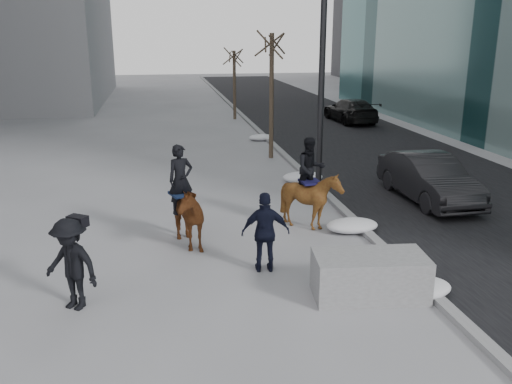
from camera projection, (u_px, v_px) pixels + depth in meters
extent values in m
plane|color=gray|center=(266.00, 275.00, 11.47)|extent=(120.00, 120.00, 0.00)
cube|color=black|center=(387.00, 159.00, 22.10)|extent=(8.00, 90.00, 0.01)
cube|color=gray|center=(291.00, 162.00, 21.41)|extent=(0.25, 90.00, 0.12)
cube|color=gray|center=(370.00, 276.00, 10.45)|extent=(2.25, 1.30, 0.86)
imported|color=black|center=(429.00, 178.00, 16.45)|extent=(1.59, 4.34, 1.42)
imported|color=black|center=(350.00, 110.00, 31.19)|extent=(2.14, 4.77, 1.36)
imported|color=#4B250F|center=(182.00, 214.00, 12.88)|extent=(1.42, 2.07, 1.60)
imported|color=black|center=(181.00, 180.00, 12.79)|extent=(0.71, 0.57, 1.67)
cube|color=#0F1B37|center=(181.00, 194.00, 12.89)|extent=(0.63, 0.68, 0.06)
imported|color=#44210D|center=(311.00, 200.00, 14.04)|extent=(1.39, 1.53, 1.56)
imported|color=black|center=(310.00, 169.00, 13.96)|extent=(0.85, 0.69, 1.63)
cube|color=#100F37|center=(310.00, 182.00, 14.06)|extent=(0.53, 0.60, 0.06)
imported|color=black|center=(266.00, 232.00, 11.48)|extent=(1.07, 0.53, 1.75)
cylinder|color=orange|center=(259.00, 212.00, 11.91)|extent=(0.04, 0.18, 0.07)
imported|color=black|center=(71.00, 264.00, 9.88)|extent=(1.30, 1.17, 1.75)
cube|color=black|center=(78.00, 221.00, 9.94)|extent=(0.42, 0.38, 0.20)
cylinder|color=black|center=(323.00, 49.00, 15.36)|extent=(0.18, 0.18, 9.00)
ellipsoid|color=silver|center=(352.00, 225.00, 13.96)|extent=(1.36, 0.86, 0.34)
ellipsoid|color=silver|center=(416.00, 288.00, 10.53)|extent=(1.39, 0.89, 0.35)
ellipsoid|color=silver|center=(261.00, 137.00, 25.92)|extent=(1.18, 0.75, 0.30)
ellipsoid|color=silver|center=(303.00, 177.00, 18.63)|extent=(1.41, 0.89, 0.36)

